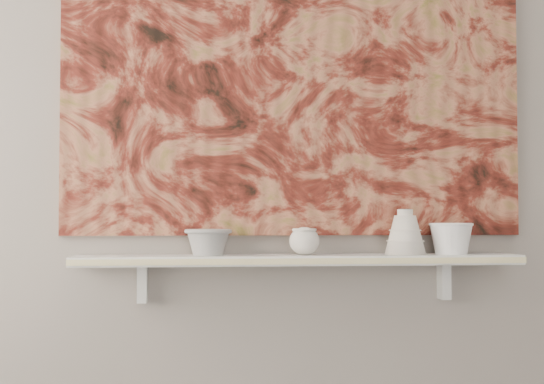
{
  "coord_description": "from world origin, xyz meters",
  "views": [
    {
      "loc": [
        -0.34,
        -0.85,
        1.04
      ],
      "look_at": [
        -0.09,
        1.49,
        1.13
      ],
      "focal_mm": 50.0,
      "sensor_mm": 36.0,
      "label": 1
    }
  ],
  "objects": [
    {
      "name": "shelf_stripe",
      "position": [
        0.0,
        1.41,
        0.92
      ],
      "size": [
        1.4,
        0.01,
        0.02
      ],
      "primitive_type": "cube",
      "color": "beige",
      "rests_on": "shelf"
    },
    {
      "name": "bracket_right",
      "position": [
        0.49,
        1.57,
        0.84
      ],
      "size": [
        0.03,
        0.06,
        0.12
      ],
      "primitive_type": "cube",
      "color": "silver",
      "rests_on": "wall_back"
    },
    {
      "name": "cup_cream",
      "position": [
        0.02,
        1.51,
        0.97
      ],
      "size": [
        0.12,
        0.12,
        0.09
      ],
      "primitive_type": null,
      "rotation": [
        0.0,
        0.0,
        0.38
      ],
      "color": "beige",
      "rests_on": "shelf"
    },
    {
      "name": "wall_back",
      "position": [
        0.0,
        1.6,
        1.35
      ],
      "size": [
        3.6,
        0.0,
        3.6
      ],
      "primitive_type": "plane",
      "rotation": [
        1.57,
        0.0,
        0.0
      ],
      "color": "gray",
      "rests_on": "floor"
    },
    {
      "name": "shelf",
      "position": [
        0.0,
        1.51,
        0.92
      ],
      "size": [
        1.4,
        0.18,
        0.03
      ],
      "primitive_type": "cube",
      "color": "silver",
      "rests_on": "wall_back"
    },
    {
      "name": "painting",
      "position": [
        0.0,
        1.59,
        1.54
      ],
      "size": [
        1.5,
        0.02,
        1.1
      ],
      "primitive_type": "cube",
      "color": "maroon",
      "rests_on": "wall_back"
    },
    {
      "name": "house_motif",
      "position": [
        0.45,
        1.57,
        1.23
      ],
      "size": [
        0.09,
        0.0,
        0.08
      ],
      "primitive_type": "cube",
      "color": "black",
      "rests_on": "painting"
    },
    {
      "name": "bracket_left",
      "position": [
        -0.49,
        1.57,
        0.84
      ],
      "size": [
        0.03,
        0.06,
        0.12
      ],
      "primitive_type": "cube",
      "color": "silver",
      "rests_on": "wall_back"
    },
    {
      "name": "bowl_grey",
      "position": [
        -0.28,
        1.51,
        0.97
      ],
      "size": [
        0.15,
        0.15,
        0.09
      ],
      "primitive_type": null,
      "rotation": [
        0.0,
        0.0,
        0.02
      ],
      "color": "#9A9A97",
      "rests_on": "shelf"
    },
    {
      "name": "bowl_white",
      "position": [
        0.49,
        1.51,
        0.98
      ],
      "size": [
        0.17,
        0.17,
        0.1
      ],
      "primitive_type": null,
      "rotation": [
        0.0,
        0.0,
        -0.26
      ],
      "color": "white",
      "rests_on": "shelf"
    },
    {
      "name": "bell_vessel",
      "position": [
        0.34,
        1.51,
        1.0
      ],
      "size": [
        0.16,
        0.16,
        0.14
      ],
      "primitive_type": null,
      "rotation": [
        0.0,
        0.0,
        -0.26
      ],
      "color": "silver",
      "rests_on": "shelf"
    }
  ]
}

